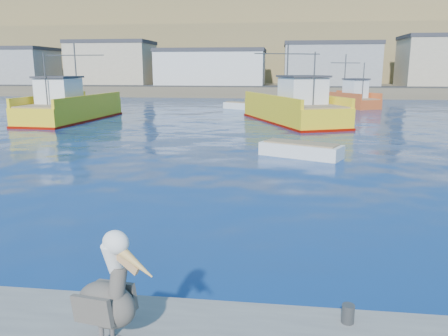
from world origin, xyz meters
name	(u,v)px	position (x,y,z in m)	size (l,w,h in m)	color
ground	(198,253)	(0.00, 0.00, 0.00)	(260.00, 260.00, 0.00)	navy
dock_bollards	(196,303)	(0.60, -3.40, 0.65)	(36.20, 0.20, 0.30)	#4C4C4C
far_shore	(274,51)	(0.00, 109.20, 8.98)	(200.00, 81.00, 24.00)	brown
trawler_yellow_a	(70,108)	(-15.97, 25.84, 1.07)	(5.41, 12.08, 6.58)	yellow
trawler_yellow_b	(294,109)	(3.00, 27.04, 1.11)	(8.87, 13.19, 6.67)	yellow
boat_orange	(350,98)	(9.87, 42.84, 1.02)	(6.66, 8.40, 6.04)	#C55022
skiff_mid	(301,151)	(2.98, 12.40, 0.28)	(4.31, 3.02, 0.89)	silver
skiff_extra	(242,106)	(-2.29, 38.85, 0.29)	(4.39, 3.48, 0.92)	silver
pelican	(109,296)	(-0.45, -4.37, 1.25)	(1.39, 0.87, 1.75)	#595451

